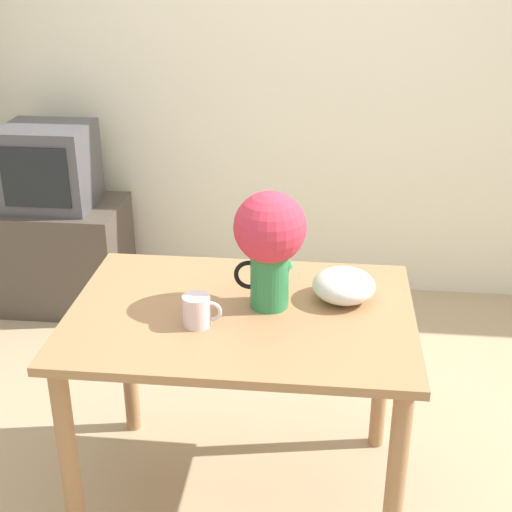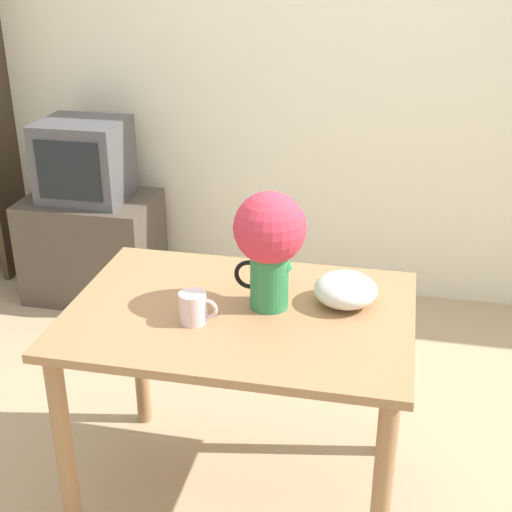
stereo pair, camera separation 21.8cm
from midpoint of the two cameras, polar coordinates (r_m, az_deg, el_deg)
ground_plane at (r=2.80m, az=3.75°, el=-18.60°), size 12.00×12.00×0.00m
wall_back at (r=3.85m, az=8.34°, el=15.17°), size 8.00×0.05×2.60m
table at (r=2.41m, az=1.35°, el=-6.98°), size 1.13×0.80×0.78m
flower_vase at (r=2.26m, az=3.86°, el=1.30°), size 0.24×0.23×0.40m
coffee_mug at (r=2.25m, az=-2.23°, el=-4.22°), size 0.13×0.09×0.10m
white_bowl at (r=2.39m, az=9.78°, el=-2.73°), size 0.21×0.21×0.11m
tv_stand at (r=4.10m, az=-11.41°, el=0.72°), size 0.71×0.50×0.58m
tv_set at (r=3.92m, az=-12.03°, el=7.47°), size 0.44×0.40×0.43m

